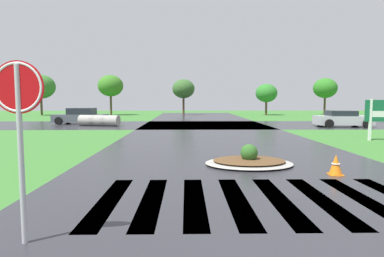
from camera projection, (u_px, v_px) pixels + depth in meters
name	position (u px, v px, depth m)	size (l,w,h in m)	color
asphalt_roadway	(227.00, 156.00, 12.47)	(10.17, 80.00, 0.01)	#2B2B30
asphalt_cross_road	(204.00, 125.00, 27.81)	(90.00, 9.16, 0.01)	#2B2B30
crosswalk_stripes	(258.00, 200.00, 7.07)	(6.75, 3.58, 0.01)	white
stop_sign	(19.00, 109.00, 4.77)	(0.76, 0.09, 2.68)	#B2B5BA
median_island	(249.00, 161.00, 10.82)	(2.85, 2.24, 0.68)	#9E9B93
car_silver_hatch	(342.00, 119.00, 25.81)	(4.18, 2.35, 1.26)	#B7B7BF
car_dark_suv	(81.00, 116.00, 28.80)	(4.55, 2.33, 1.38)	#4C545B
drainage_pipe_stack	(99.00, 121.00, 26.67)	(3.45, 1.64, 0.86)	#9E9B93
traffic_cone	(336.00, 165.00, 9.34)	(0.38, 0.38, 0.59)	orange
background_treeline	(166.00, 88.00, 44.68)	(41.96, 5.12, 5.38)	#4C3823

